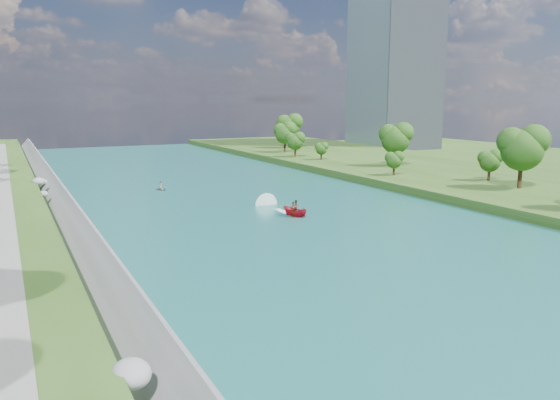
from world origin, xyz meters
TOP-DOWN VIEW (x-y plane):
  - ground at (0.00, 0.00)m, footprint 260.00×260.00m
  - river_water at (0.00, 20.00)m, footprint 55.00×240.00m
  - berm_east at (49.50, 20.00)m, footprint 44.00×240.00m
  - riprap_bank at (-25.86, 19.30)m, footprint 4.65×236.00m
  - office_tower at (82.50, 95.00)m, footprint 22.00×22.00m
  - trees_east at (40.23, 31.82)m, footprint 16.51×139.05m
  - motorboat at (2.89, 16.58)m, footprint 3.60×18.76m
  - raft at (-7.60, 44.45)m, footprint 2.67×3.13m

SIDE VIEW (x-z plane):
  - ground at x=0.00m, z-range 0.00..0.00m
  - river_water at x=0.00m, z-range 0.00..0.10m
  - raft at x=-7.60m, z-range -0.32..1.19m
  - motorboat at x=2.89m, z-range -0.33..1.78m
  - berm_east at x=49.50m, z-range 0.00..1.50m
  - riprap_bank at x=-25.86m, z-range -0.41..4.03m
  - trees_east at x=40.23m, z-range 0.59..12.45m
  - office_tower at x=82.50m, z-range 0.00..60.00m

